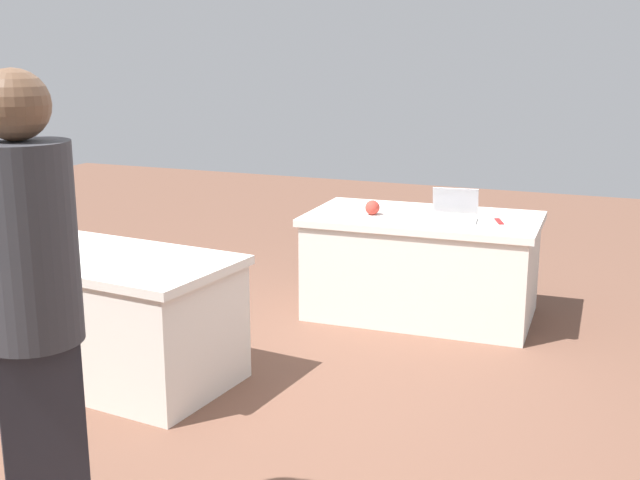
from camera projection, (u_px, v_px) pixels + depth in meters
ground_plane at (301, 403)px, 4.27m from camera, size 14.40×14.40×0.00m
table_foreground at (422, 265)px, 5.63m from camera, size 1.65×0.98×0.73m
table_back_left at (112, 317)px, 4.53m from camera, size 1.51×0.94×0.73m
person_organiser at (32, 302)px, 2.71m from camera, size 0.48×0.48×1.81m
laptop_silver at (454, 214)px, 5.41m from camera, size 0.35×0.33×0.21m
yarn_ball at (372, 208)px, 5.55m from camera, size 0.10×0.10×0.10m
scissors_red at (499, 221)px, 5.33m from camera, size 0.10×0.18×0.01m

